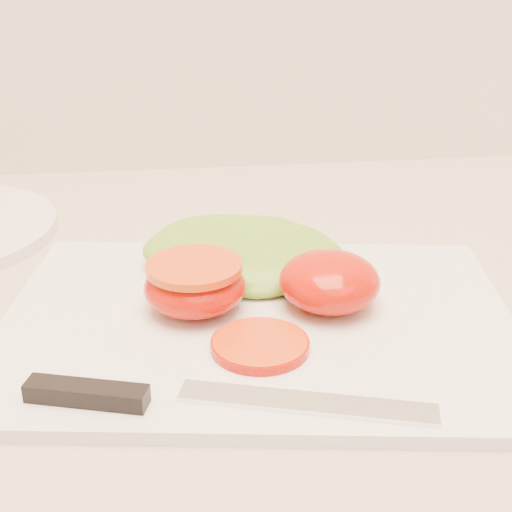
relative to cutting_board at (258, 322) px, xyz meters
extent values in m
cube|color=white|center=(0.00, 0.00, 0.00)|extent=(0.42, 0.33, 0.01)
ellipsoid|color=red|center=(0.06, 0.01, 0.03)|extent=(0.08, 0.08, 0.04)
ellipsoid|color=red|center=(-0.05, 0.02, 0.02)|extent=(0.08, 0.08, 0.04)
cylinder|color=red|center=(-0.05, 0.02, 0.04)|extent=(0.07, 0.07, 0.01)
cylinder|color=orange|center=(0.00, -0.05, 0.01)|extent=(0.07, 0.07, 0.01)
ellipsoid|color=#8CC534|center=(0.00, 0.08, 0.02)|extent=(0.19, 0.15, 0.03)
cube|color=silver|center=(0.02, -0.11, 0.01)|extent=(0.16, 0.06, 0.00)
cube|color=black|center=(-0.12, -0.09, 0.01)|extent=(0.08, 0.04, 0.01)
camera|label=1|loc=(-0.06, -0.46, 0.27)|focal=50.00mm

